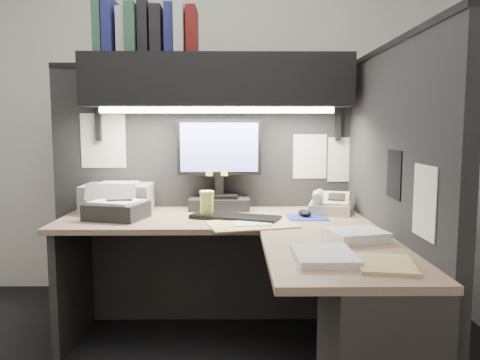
# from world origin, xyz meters

# --- Properties ---
(wall_back) EXTENTS (3.50, 0.04, 2.70)m
(wall_back) POSITION_xyz_m (0.00, 1.50, 1.35)
(wall_back) COLOR silver
(wall_back) RESTS_ON floor
(wall_front) EXTENTS (3.50, 0.04, 2.70)m
(wall_front) POSITION_xyz_m (0.00, -1.50, 1.35)
(wall_front) COLOR silver
(wall_front) RESTS_ON floor
(partition_back) EXTENTS (1.90, 0.06, 1.60)m
(partition_back) POSITION_xyz_m (0.03, 0.93, 0.80)
(partition_back) COLOR black
(partition_back) RESTS_ON floor
(partition_right) EXTENTS (0.06, 1.50, 1.60)m
(partition_right) POSITION_xyz_m (0.98, 0.18, 0.80)
(partition_right) COLOR black
(partition_right) RESTS_ON floor
(desk) EXTENTS (1.70, 1.53, 0.73)m
(desk) POSITION_xyz_m (0.43, -0.00, 0.44)
(desk) COLOR #95755F
(desk) RESTS_ON floor
(overhead_shelf) EXTENTS (1.55, 0.34, 0.30)m
(overhead_shelf) POSITION_xyz_m (0.12, 0.75, 1.50)
(overhead_shelf) COLOR black
(overhead_shelf) RESTS_ON partition_back
(task_light_tube) EXTENTS (1.32, 0.04, 0.04)m
(task_light_tube) POSITION_xyz_m (0.12, 0.61, 1.33)
(task_light_tube) COLOR white
(task_light_tube) RESTS_ON overhead_shelf
(monitor) EXTENTS (0.51, 0.22, 0.55)m
(monitor) POSITION_xyz_m (0.13, 0.80, 0.95)
(monitor) COLOR black
(monitor) RESTS_ON desk
(keyboard) EXTENTS (0.51, 0.33, 0.02)m
(keyboard) POSITION_xyz_m (0.23, 0.47, 0.74)
(keyboard) COLOR black
(keyboard) RESTS_ON desk
(mousepad) EXTENTS (0.22, 0.20, 0.00)m
(mousepad) POSITION_xyz_m (0.63, 0.52, 0.73)
(mousepad) COLOR #1B3098
(mousepad) RESTS_ON desk
(mouse) EXTENTS (0.10, 0.12, 0.04)m
(mouse) POSITION_xyz_m (0.62, 0.54, 0.75)
(mouse) COLOR black
(mouse) RESTS_ON mousepad
(telephone) EXTENTS (0.29, 0.29, 0.10)m
(telephone) POSITION_xyz_m (0.79, 0.66, 0.78)
(telephone) COLOR beige
(telephone) RESTS_ON desk
(coffee_cup) EXTENTS (0.10, 0.10, 0.14)m
(coffee_cup) POSITION_xyz_m (0.07, 0.52, 0.80)
(coffee_cup) COLOR #D6CF55
(coffee_cup) RESTS_ON desk
(printer) EXTENTS (0.40, 0.34, 0.16)m
(printer) POSITION_xyz_m (-0.48, 0.78, 0.81)
(printer) COLOR #929497
(printer) RESTS_ON desk
(notebook_stack) EXTENTS (0.35, 0.32, 0.09)m
(notebook_stack) POSITION_xyz_m (-0.43, 0.50, 0.77)
(notebook_stack) COLOR black
(notebook_stack) RESTS_ON desk
(open_folder) EXTENTS (0.50, 0.39, 0.01)m
(open_folder) POSITION_xyz_m (0.31, 0.32, 0.73)
(open_folder) COLOR tan
(open_folder) RESTS_ON desk
(paper_stack_a) EXTENTS (0.28, 0.25, 0.05)m
(paper_stack_a) POSITION_xyz_m (0.77, -0.01, 0.75)
(paper_stack_a) COLOR white
(paper_stack_a) RESTS_ON desk
(paper_stack_b) EXTENTS (0.23, 0.28, 0.03)m
(paper_stack_b) POSITION_xyz_m (0.57, -0.32, 0.74)
(paper_stack_b) COLOR white
(paper_stack_b) RESTS_ON desk
(manila_stack) EXTENTS (0.24, 0.28, 0.01)m
(manila_stack) POSITION_xyz_m (0.77, -0.41, 0.74)
(manila_stack) COLOR tan
(manila_stack) RESTS_ON desk
(binder_row) EXTENTS (0.58, 0.26, 0.31)m
(binder_row) POSITION_xyz_m (-0.29, 0.75, 1.79)
(binder_row) COLOR #29533B
(binder_row) RESTS_ON overhead_shelf
(pinned_papers) EXTENTS (1.76, 1.31, 0.51)m
(pinned_papers) POSITION_xyz_m (0.42, 0.56, 1.05)
(pinned_papers) COLOR white
(pinned_papers) RESTS_ON partition_back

